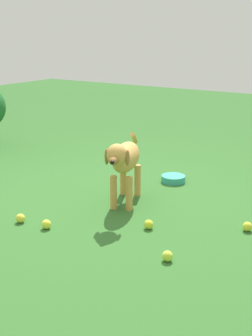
{
  "coord_description": "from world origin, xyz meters",
  "views": [
    {
      "loc": [
        1.97,
        -2.68,
        1.32
      ],
      "look_at": [
        0.14,
        0.1,
        0.29
      ],
      "focal_mm": 46.99,
      "sensor_mm": 36.0,
      "label": 1
    }
  ],
  "objects_px": {
    "dog": "(125,160)",
    "tennis_ball_4": "(46,224)",
    "tennis_ball_0": "(149,224)",
    "tennis_ball_2": "(247,227)",
    "tennis_ball_3": "(167,256)",
    "water_bowl": "(173,179)",
    "tennis_ball_1": "(20,218)"
  },
  "relations": [
    {
      "from": "tennis_ball_1",
      "to": "tennis_ball_4",
      "type": "distance_m",
      "value": 0.23
    },
    {
      "from": "tennis_ball_4",
      "to": "water_bowl",
      "type": "bearing_deg",
      "value": 78.69
    },
    {
      "from": "tennis_ball_3",
      "to": "tennis_ball_1",
      "type": "bearing_deg",
      "value": -175.55
    },
    {
      "from": "dog",
      "to": "tennis_ball_2",
      "type": "distance_m",
      "value": 1.04
    },
    {
      "from": "tennis_ball_4",
      "to": "tennis_ball_0",
      "type": "bearing_deg",
      "value": 33.14
    },
    {
      "from": "tennis_ball_3",
      "to": "water_bowl",
      "type": "height_order",
      "value": "tennis_ball_3"
    },
    {
      "from": "dog",
      "to": "tennis_ball_4",
      "type": "xyz_separation_m",
      "value": [
        -0.2,
        -0.69,
        -0.34
      ]
    },
    {
      "from": "water_bowl",
      "to": "tennis_ball_4",
      "type": "bearing_deg",
      "value": -101.31
    },
    {
      "from": "tennis_ball_1",
      "to": "tennis_ball_4",
      "type": "relative_size",
      "value": 1.0
    },
    {
      "from": "tennis_ball_0",
      "to": "water_bowl",
      "type": "xyz_separation_m",
      "value": [
        -0.32,
        0.99,
        -0.0
      ]
    },
    {
      "from": "dog",
      "to": "tennis_ball_3",
      "type": "height_order",
      "value": "dog"
    },
    {
      "from": "dog",
      "to": "tennis_ball_0",
      "type": "xyz_separation_m",
      "value": [
        0.4,
        -0.3,
        -0.34
      ]
    },
    {
      "from": "tennis_ball_4",
      "to": "water_bowl",
      "type": "height_order",
      "value": "tennis_ball_4"
    },
    {
      "from": "water_bowl",
      "to": "tennis_ball_2",
      "type": "bearing_deg",
      "value": -35.33
    },
    {
      "from": "tennis_ball_0",
      "to": "dog",
      "type": "bearing_deg",
      "value": 143.38
    },
    {
      "from": "tennis_ball_0",
      "to": "tennis_ball_2",
      "type": "bearing_deg",
      "value": 30.41
    },
    {
      "from": "dog",
      "to": "tennis_ball_3",
      "type": "bearing_deg",
      "value": 28.76
    },
    {
      "from": "tennis_ball_1",
      "to": "tennis_ball_2",
      "type": "bearing_deg",
      "value": 28.3
    },
    {
      "from": "tennis_ball_0",
      "to": "tennis_ball_3",
      "type": "xyz_separation_m",
      "value": [
        0.32,
        -0.33,
        0.0
      ]
    },
    {
      "from": "tennis_ball_1",
      "to": "water_bowl",
      "type": "xyz_separation_m",
      "value": [
        0.51,
        1.41,
        -0.0
      ]
    },
    {
      "from": "tennis_ball_0",
      "to": "tennis_ball_1",
      "type": "relative_size",
      "value": 1.0
    },
    {
      "from": "tennis_ball_0",
      "to": "tennis_ball_4",
      "type": "xyz_separation_m",
      "value": [
        -0.6,
        -0.39,
        0.0
      ]
    },
    {
      "from": "tennis_ball_4",
      "to": "dog",
      "type": "bearing_deg",
      "value": 73.6
    },
    {
      "from": "tennis_ball_3",
      "to": "water_bowl",
      "type": "relative_size",
      "value": 0.3
    },
    {
      "from": "water_bowl",
      "to": "tennis_ball_0",
      "type": "bearing_deg",
      "value": -71.94
    },
    {
      "from": "dog",
      "to": "tennis_ball_2",
      "type": "height_order",
      "value": "dog"
    },
    {
      "from": "tennis_ball_1",
      "to": "tennis_ball_4",
      "type": "xyz_separation_m",
      "value": [
        0.23,
        0.03,
        0.0
      ]
    },
    {
      "from": "tennis_ball_3",
      "to": "water_bowl",
      "type": "distance_m",
      "value": 1.47
    },
    {
      "from": "tennis_ball_3",
      "to": "tennis_ball_4",
      "type": "xyz_separation_m",
      "value": [
        -0.92,
        -0.06,
        0.0
      ]
    },
    {
      "from": "tennis_ball_0",
      "to": "tennis_ball_2",
      "type": "relative_size",
      "value": 1.0
    },
    {
      "from": "tennis_ball_1",
      "to": "tennis_ball_2",
      "type": "xyz_separation_m",
      "value": [
        1.42,
        0.76,
        0.0
      ]
    },
    {
      "from": "dog",
      "to": "water_bowl",
      "type": "relative_size",
      "value": 3.56
    }
  ]
}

